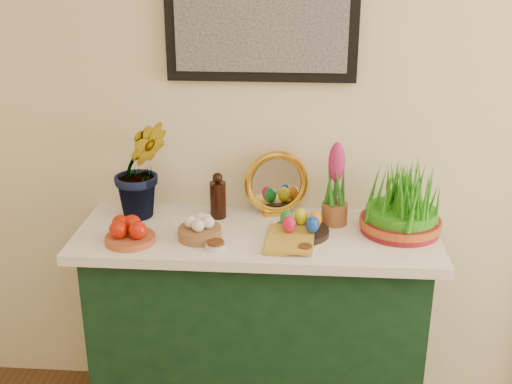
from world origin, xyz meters
TOP-DOWN VIEW (x-y plane):
  - sideboard at (-0.43, 2.00)m, footprint 1.30×0.45m
  - tablecloth at (-0.43, 2.00)m, footprint 1.40×0.55m
  - hyacinth_green at (-0.90, 2.12)m, footprint 0.33×0.31m
  - apple_bowl at (-0.89, 1.86)m, footprint 0.24×0.24m
  - garlic_basket at (-0.64, 1.92)m, footprint 0.21×0.21m
  - vinegar_cruet at (-0.59, 2.12)m, footprint 0.07×0.07m
  - mirror at (-0.36, 2.19)m, footprint 0.27×0.12m
  - book at (-0.39, 1.91)m, footprint 0.17×0.25m
  - spice_dish_left at (-0.57, 1.83)m, footprint 0.08×0.08m
  - spice_dish_right at (-0.24, 1.83)m, footprint 0.06×0.06m
  - egg_plate at (-0.26, 1.98)m, footprint 0.25×0.25m
  - hyacinth_pink at (-0.12, 2.10)m, footprint 0.10×0.10m
  - wheatgrass_sabzeh at (0.13, 2.04)m, footprint 0.31×0.31m

SIDE VIEW (x-z plane):
  - sideboard at x=-0.43m, z-range 0.00..0.85m
  - tablecloth at x=-0.43m, z-range 0.85..0.89m
  - spice_dish_right at x=-0.24m, z-range 0.89..0.92m
  - spice_dish_left at x=-0.57m, z-range 0.89..0.92m
  - book at x=-0.39m, z-range 0.89..0.92m
  - egg_plate at x=-0.26m, z-range 0.88..0.97m
  - garlic_basket at x=-0.64m, z-range 0.88..0.97m
  - apple_bowl at x=-0.89m, z-range 0.88..0.98m
  - vinegar_cruet at x=-0.59m, z-range 0.88..1.07m
  - wheatgrass_sabzeh at x=0.13m, z-range 0.87..1.13m
  - mirror at x=-0.36m, z-range 0.88..1.15m
  - hyacinth_pink at x=-0.12m, z-range 0.87..1.21m
  - hyacinth_green at x=-0.90m, z-range 0.89..1.43m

